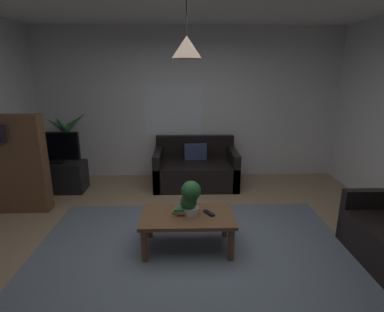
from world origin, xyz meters
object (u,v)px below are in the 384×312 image
(remote_on_table_0, at_px, (209,213))
(potted_plant_on_table, at_px, (190,197))
(couch_under_window, at_px, (196,170))
(tv, at_px, (54,147))
(bookshelf_corner, at_px, (20,163))
(tv_stand, at_px, (58,177))
(book_on_table_0, at_px, (181,213))
(book_on_table_1, at_px, (180,212))
(potted_palm_corner, at_px, (68,153))
(book_on_table_2, at_px, (180,209))
(pendant_lamp, at_px, (187,47))
(coffee_table, at_px, (187,220))

(remote_on_table_0, relative_size, potted_plant_on_table, 0.40)
(couch_under_window, height_order, remote_on_table_0, couch_under_window)
(potted_plant_on_table, distance_m, tv, 2.81)
(potted_plant_on_table, relative_size, bookshelf_corner, 0.29)
(tv_stand, xyz_separation_m, tv, (0.00, -0.02, 0.52))
(remote_on_table_0, bearing_deg, book_on_table_0, -34.79)
(book_on_table_1, height_order, potted_palm_corner, potted_palm_corner)
(bookshelf_corner, bearing_deg, book_on_table_1, -24.57)
(book_on_table_2, height_order, bookshelf_corner, bookshelf_corner)
(book_on_table_2, xyz_separation_m, pendant_lamp, (0.08, -0.02, 1.71))
(coffee_table, distance_m, bookshelf_corner, 2.59)
(couch_under_window, relative_size, book_on_table_2, 10.74)
(potted_plant_on_table, height_order, pendant_lamp, pendant_lamp)
(couch_under_window, bearing_deg, potted_plant_on_table, -93.90)
(book_on_table_0, height_order, pendant_lamp, pendant_lamp)
(book_on_table_1, xyz_separation_m, tv_stand, (-2.08, 1.77, -0.20))
(coffee_table, bearing_deg, tv, 140.70)
(potted_plant_on_table, distance_m, tv_stand, 2.84)
(book_on_table_1, distance_m, book_on_table_2, 0.03)
(coffee_table, distance_m, tv, 2.82)
(book_on_table_2, relative_size, tv, 0.16)
(tv_stand, bearing_deg, pendant_lamp, -39.64)
(remote_on_table_0, height_order, pendant_lamp, pendant_lamp)
(potted_plant_on_table, xyz_separation_m, tv_stand, (-2.19, 1.77, -0.37))
(coffee_table, xyz_separation_m, book_on_table_1, (-0.08, 0.01, 0.10))
(book_on_table_1, xyz_separation_m, potted_palm_corner, (-2.07, 2.29, 0.08))
(tv_stand, bearing_deg, couch_under_window, 5.89)
(potted_palm_corner, relative_size, bookshelf_corner, 0.92)
(coffee_table, xyz_separation_m, tv, (-2.16, 1.77, 0.42))
(pendant_lamp, bearing_deg, tv_stand, 140.36)
(book_on_table_0, relative_size, tv, 0.17)
(tv_stand, height_order, potted_palm_corner, potted_palm_corner)
(remote_on_table_0, xyz_separation_m, pendant_lamp, (-0.24, -0.01, 1.76))
(couch_under_window, xyz_separation_m, book_on_table_1, (-0.25, -2.01, 0.18))
(bookshelf_corner, bearing_deg, book_on_table_0, -24.21)
(tv_stand, bearing_deg, bookshelf_corner, -104.11)
(tv_stand, relative_size, tv, 1.08)
(book_on_table_0, xyz_separation_m, book_on_table_1, (-0.00, -0.02, 0.02))
(coffee_table, relative_size, bookshelf_corner, 0.75)
(bookshelf_corner, bearing_deg, tv_stand, 75.89)
(book_on_table_2, xyz_separation_m, potted_palm_corner, (-2.07, 2.28, 0.05))
(tv, bearing_deg, book_on_table_1, -40.11)
(book_on_table_1, height_order, tv, tv)
(coffee_table, xyz_separation_m, tv_stand, (-2.16, 1.79, -0.10))
(tv, relative_size, pendant_lamp, 1.30)
(potted_palm_corner, height_order, pendant_lamp, pendant_lamp)
(pendant_lamp, bearing_deg, book_on_table_2, 163.16)
(coffee_table, xyz_separation_m, potted_palm_corner, (-2.15, 2.30, 0.18))
(book_on_table_1, distance_m, bookshelf_corner, 2.50)
(tv, bearing_deg, potted_palm_corner, 88.86)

